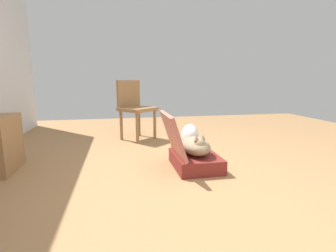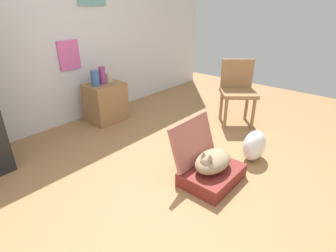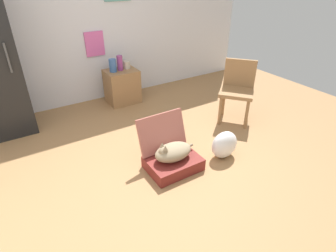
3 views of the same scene
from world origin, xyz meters
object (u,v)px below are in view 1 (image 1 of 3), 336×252
(suitcase_base, at_px, (195,161))
(cat, at_px, (196,146))
(chair, at_px, (135,106))
(plastic_bag_white, at_px, (190,137))

(suitcase_base, bearing_deg, cat, 177.62)
(suitcase_base, relative_size, chair, 0.66)
(cat, distance_m, chair, 1.54)
(plastic_bag_white, distance_m, chair, 1.06)
(suitcase_base, relative_size, plastic_bag_white, 1.69)
(cat, bearing_deg, plastic_bag_white, -11.28)
(suitcase_base, relative_size, cat, 1.13)
(cat, bearing_deg, chair, 19.62)
(cat, bearing_deg, suitcase_base, -2.38)
(suitcase_base, distance_m, chair, 1.57)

